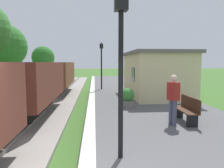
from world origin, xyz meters
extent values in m
cube|color=brown|center=(-2.40, 6.24, 1.58)|extent=(2.50, 5.60, 1.60)
cube|color=black|center=(-2.40, 6.24, 0.93)|extent=(2.10, 5.15, 0.50)
cylinder|color=black|center=(-2.40, 8.03, 0.68)|extent=(1.56, 0.84, 0.84)
cylinder|color=black|center=(-2.40, 4.45, 0.68)|extent=(1.56, 0.84, 0.84)
cylinder|color=black|center=(-2.40, 9.19, 0.93)|extent=(0.20, 0.30, 0.20)
cube|color=brown|center=(-2.40, 12.84, 1.58)|extent=(2.50, 5.60, 1.60)
cube|color=black|center=(-2.40, 12.84, 0.93)|extent=(2.10, 5.15, 0.50)
cylinder|color=black|center=(-2.40, 14.63, 0.68)|extent=(1.56, 0.84, 0.84)
cylinder|color=black|center=(-2.40, 11.05, 0.68)|extent=(1.56, 0.84, 0.84)
cylinder|color=black|center=(-2.40, 15.79, 0.93)|extent=(0.20, 0.30, 0.20)
cylinder|color=black|center=(-2.40, 9.89, 0.93)|extent=(0.20, 0.30, 0.20)
cube|color=beige|center=(4.40, 10.25, 1.55)|extent=(3.20, 5.50, 2.60)
cube|color=#66605B|center=(4.40, 10.25, 2.94)|extent=(3.50, 5.80, 0.18)
cube|color=black|center=(2.79, 9.15, 1.68)|extent=(0.03, 0.90, 0.80)
cube|color=#422819|center=(3.75, 4.19, 0.69)|extent=(0.42, 1.50, 0.04)
cube|color=#422819|center=(3.94, 4.19, 0.93)|extent=(0.04, 1.50, 0.45)
cube|color=black|center=(3.75, 3.59, 0.46)|extent=(0.38, 0.06, 0.42)
cube|color=black|center=(3.75, 4.79, 0.46)|extent=(0.38, 0.06, 0.42)
cylinder|color=#474C66|center=(3.23, 3.81, 0.68)|extent=(0.15, 0.15, 0.86)
cylinder|color=#474C66|center=(3.16, 3.96, 0.68)|extent=(0.15, 0.15, 0.86)
cube|color=maroon|center=(3.19, 3.88, 1.41)|extent=(0.37, 0.44, 0.60)
sphere|color=beige|center=(3.19, 3.88, 1.85)|extent=(0.22, 0.22, 0.22)
cylinder|color=slate|center=(2.12, 6.88, 0.42)|extent=(0.56, 0.56, 0.34)
sphere|color=#387A33|center=(2.12, 6.88, 0.85)|extent=(0.64, 0.64, 0.64)
cylinder|color=black|center=(1.13, 1.56, 1.85)|extent=(0.11, 0.11, 3.20)
cube|color=black|center=(1.13, 1.56, 3.63)|extent=(0.28, 0.28, 0.36)
sphere|color=#F2E5BF|center=(1.13, 1.56, 3.63)|extent=(0.20, 0.20, 0.20)
cylinder|color=black|center=(1.13, 14.01, 1.85)|extent=(0.11, 0.11, 3.20)
cube|color=black|center=(1.13, 14.01, 3.63)|extent=(0.28, 0.28, 0.36)
sphere|color=#F2E5BF|center=(1.13, 14.01, 3.63)|extent=(0.20, 0.20, 0.20)
cone|color=black|center=(1.13, 14.01, 3.87)|extent=(0.20, 0.20, 0.16)
cylinder|color=#4C3823|center=(-8.97, 20.96, 1.16)|extent=(0.28, 0.28, 2.32)
sphere|color=#2D6B28|center=(-8.97, 20.96, 4.08)|extent=(4.69, 4.69, 4.69)
cylinder|color=#4C3823|center=(-6.27, 26.66, 0.96)|extent=(0.28, 0.28, 1.92)
sphere|color=#2D6B28|center=(-6.27, 26.66, 3.04)|extent=(2.99, 2.99, 2.99)
camera|label=1|loc=(0.56, -3.05, 2.37)|focal=34.50mm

